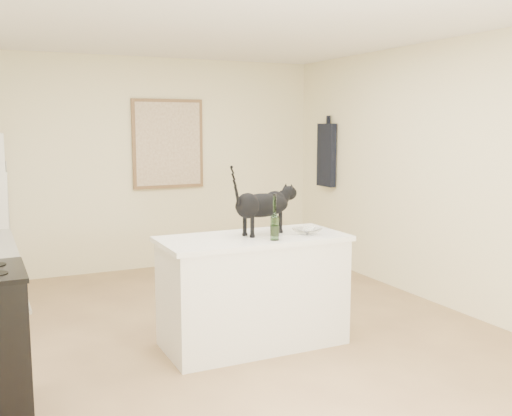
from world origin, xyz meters
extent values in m
plane|color=tan|center=(0.00, 0.00, 0.00)|extent=(5.50, 5.50, 0.00)
plane|color=white|center=(0.00, 0.00, 2.60)|extent=(5.50, 5.50, 0.00)
plane|color=beige|center=(0.00, 2.75, 1.30)|extent=(4.50, 0.00, 4.50)
plane|color=beige|center=(0.00, -2.75, 1.30)|extent=(4.50, 0.00, 4.50)
plane|color=beige|center=(2.25, 0.00, 1.30)|extent=(0.00, 5.50, 5.50)
cube|color=white|center=(0.10, -0.20, 0.43)|extent=(1.44, 0.67, 0.86)
cube|color=white|center=(0.10, -0.20, 0.88)|extent=(1.50, 0.70, 0.04)
cube|color=brown|center=(0.30, 2.72, 1.55)|extent=(0.90, 0.03, 1.10)
cube|color=beige|center=(0.30, 2.70, 1.55)|extent=(0.82, 0.00, 1.02)
cube|color=black|center=(2.19, 2.05, 1.40)|extent=(0.08, 0.34, 0.80)
cylinder|color=#225020|center=(0.18, -0.41, 1.06)|extent=(0.07, 0.07, 0.32)
imported|color=white|center=(0.53, -0.32, 0.93)|extent=(0.28, 0.28, 0.05)
cube|color=beige|center=(-1.60, 2.44, 1.31)|extent=(0.05, 0.15, 0.20)
camera|label=1|loc=(-1.88, -4.43, 1.79)|focal=41.58mm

